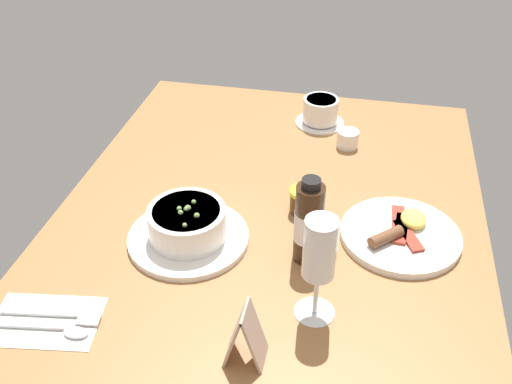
{
  "coord_description": "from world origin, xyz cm",
  "views": [
    {
      "loc": [
        87.94,
        15.72,
        70.36
      ],
      "look_at": [
        3.41,
        -1.89,
        7.94
      ],
      "focal_mm": 40.34,
      "sensor_mm": 36.0,
      "label": 1
    }
  ],
  "objects_px": {
    "porridge_bowl": "(187,226)",
    "menu_card": "(245,334)",
    "wine_glass": "(319,254)",
    "sauce_bottle_brown": "(309,223)",
    "cutlery_setting": "(48,321)",
    "creamer_jug": "(347,139)",
    "coffee_cup": "(321,111)",
    "breakfast_plate": "(401,234)",
    "jam_jar": "(303,200)"
  },
  "relations": [
    {
      "from": "cutlery_setting",
      "to": "wine_glass",
      "type": "height_order",
      "value": "wine_glass"
    },
    {
      "from": "cutlery_setting",
      "to": "jam_jar",
      "type": "distance_m",
      "value": 0.51
    },
    {
      "from": "jam_jar",
      "to": "sauce_bottle_brown",
      "type": "bearing_deg",
      "value": 11.12
    },
    {
      "from": "porridge_bowl",
      "to": "creamer_jug",
      "type": "xyz_separation_m",
      "value": [
        -0.4,
        0.26,
        -0.01
      ]
    },
    {
      "from": "cutlery_setting",
      "to": "coffee_cup",
      "type": "bearing_deg",
      "value": 154.69
    },
    {
      "from": "cutlery_setting",
      "to": "wine_glass",
      "type": "bearing_deg",
      "value": 104.54
    },
    {
      "from": "porridge_bowl",
      "to": "coffee_cup",
      "type": "height_order",
      "value": "porridge_bowl"
    },
    {
      "from": "porridge_bowl",
      "to": "breakfast_plate",
      "type": "xyz_separation_m",
      "value": [
        -0.09,
        0.39,
        -0.02
      ]
    },
    {
      "from": "cutlery_setting",
      "to": "creamer_jug",
      "type": "relative_size",
      "value": 3.19
    },
    {
      "from": "creamer_jug",
      "to": "sauce_bottle_brown",
      "type": "height_order",
      "value": "sauce_bottle_brown"
    },
    {
      "from": "creamer_jug",
      "to": "menu_card",
      "type": "xyz_separation_m",
      "value": [
        0.64,
        -0.1,
        0.03
      ]
    },
    {
      "from": "jam_jar",
      "to": "sauce_bottle_brown",
      "type": "xyz_separation_m",
      "value": [
        0.13,
        0.03,
        0.05
      ]
    },
    {
      "from": "breakfast_plate",
      "to": "menu_card",
      "type": "relative_size",
      "value": 2.19
    },
    {
      "from": "menu_card",
      "to": "coffee_cup",
      "type": "bearing_deg",
      "value": 177.98
    },
    {
      "from": "coffee_cup",
      "to": "sauce_bottle_brown",
      "type": "bearing_deg",
      "value": 3.84
    },
    {
      "from": "coffee_cup",
      "to": "wine_glass",
      "type": "bearing_deg",
      "value": 5.84
    },
    {
      "from": "wine_glass",
      "to": "coffee_cup",
      "type": "bearing_deg",
      "value": -174.16
    },
    {
      "from": "sauce_bottle_brown",
      "to": "coffee_cup",
      "type": "bearing_deg",
      "value": -176.16
    },
    {
      "from": "coffee_cup",
      "to": "wine_glass",
      "type": "relative_size",
      "value": 0.67
    },
    {
      "from": "porridge_bowl",
      "to": "menu_card",
      "type": "bearing_deg",
      "value": 34.24
    },
    {
      "from": "porridge_bowl",
      "to": "breakfast_plate",
      "type": "height_order",
      "value": "porridge_bowl"
    },
    {
      "from": "porridge_bowl",
      "to": "sauce_bottle_brown",
      "type": "bearing_deg",
      "value": 89.53
    },
    {
      "from": "sauce_bottle_brown",
      "to": "breakfast_plate",
      "type": "xyz_separation_m",
      "value": [
        -0.09,
        0.17,
        -0.07
      ]
    },
    {
      "from": "coffee_cup",
      "to": "menu_card",
      "type": "distance_m",
      "value": 0.74
    },
    {
      "from": "breakfast_plate",
      "to": "coffee_cup",
      "type": "bearing_deg",
      "value": -154.0
    },
    {
      "from": "coffee_cup",
      "to": "breakfast_plate",
      "type": "relative_size",
      "value": 0.56
    },
    {
      "from": "coffee_cup",
      "to": "breakfast_plate",
      "type": "distance_m",
      "value": 0.46
    },
    {
      "from": "wine_glass",
      "to": "menu_card",
      "type": "distance_m",
      "value": 0.16
    },
    {
      "from": "creamer_jug",
      "to": "wine_glass",
      "type": "relative_size",
      "value": 0.31
    },
    {
      "from": "jam_jar",
      "to": "creamer_jug",
      "type": "bearing_deg",
      "value": 165.73
    },
    {
      "from": "jam_jar",
      "to": "menu_card",
      "type": "height_order",
      "value": "menu_card"
    },
    {
      "from": "menu_card",
      "to": "wine_glass",
      "type": "bearing_deg",
      "value": 140.22
    },
    {
      "from": "creamer_jug",
      "to": "breakfast_plate",
      "type": "relative_size",
      "value": 0.26
    },
    {
      "from": "cutlery_setting",
      "to": "sauce_bottle_brown",
      "type": "bearing_deg",
      "value": 121.72
    },
    {
      "from": "breakfast_plate",
      "to": "creamer_jug",
      "type": "bearing_deg",
      "value": -158.11
    },
    {
      "from": "creamer_jug",
      "to": "sauce_bottle_brown",
      "type": "bearing_deg",
      "value": -5.88
    },
    {
      "from": "jam_jar",
      "to": "breakfast_plate",
      "type": "height_order",
      "value": "jam_jar"
    },
    {
      "from": "porridge_bowl",
      "to": "sauce_bottle_brown",
      "type": "xyz_separation_m",
      "value": [
        0.0,
        0.22,
        0.05
      ]
    },
    {
      "from": "coffee_cup",
      "to": "sauce_bottle_brown",
      "type": "distance_m",
      "value": 0.5
    },
    {
      "from": "menu_card",
      "to": "creamer_jug",
      "type": "bearing_deg",
      "value": 171.02
    },
    {
      "from": "cutlery_setting",
      "to": "creamer_jug",
      "type": "xyz_separation_m",
      "value": [
        -0.64,
        0.42,
        0.02
      ]
    },
    {
      "from": "sauce_bottle_brown",
      "to": "wine_glass",
      "type": "bearing_deg",
      "value": 13.41
    },
    {
      "from": "porridge_bowl",
      "to": "menu_card",
      "type": "height_order",
      "value": "menu_card"
    },
    {
      "from": "cutlery_setting",
      "to": "menu_card",
      "type": "relative_size",
      "value": 1.81
    },
    {
      "from": "cutlery_setting",
      "to": "coffee_cup",
      "type": "distance_m",
      "value": 0.81
    },
    {
      "from": "wine_glass",
      "to": "jam_jar",
      "type": "xyz_separation_m",
      "value": [
        -0.26,
        -0.06,
        -0.1
      ]
    },
    {
      "from": "wine_glass",
      "to": "sauce_bottle_brown",
      "type": "height_order",
      "value": "wine_glass"
    },
    {
      "from": "cutlery_setting",
      "to": "sauce_bottle_brown",
      "type": "xyz_separation_m",
      "value": [
        -0.24,
        0.38,
        0.08
      ]
    },
    {
      "from": "cutlery_setting",
      "to": "sauce_bottle_brown",
      "type": "relative_size",
      "value": 1.09
    },
    {
      "from": "creamer_jug",
      "to": "jam_jar",
      "type": "height_order",
      "value": "jam_jar"
    }
  ]
}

